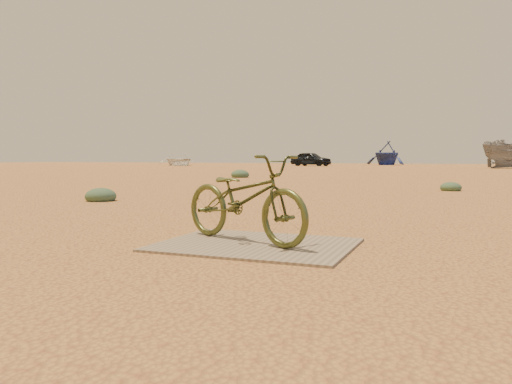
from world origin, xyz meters
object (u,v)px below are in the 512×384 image
at_px(bicycle, 244,198).
at_px(car, 311,159).
at_px(boat_far_left, 387,153).
at_px(plywood_board, 256,245).
at_px(boat_near_left, 178,160).

distance_m(bicycle, car, 40.50).
bearing_deg(car, boat_far_left, -18.39).
xyz_separation_m(plywood_board, car, (-10.46, 39.22, 0.61)).
relative_size(bicycle, boat_far_left, 0.32).
xyz_separation_m(plywood_board, boat_near_left, (-22.76, 37.01, 0.50)).
bearing_deg(boat_far_left, plywood_board, -63.74).
bearing_deg(plywood_board, car, 104.93).
relative_size(plywood_board, boat_near_left, 0.34).
height_order(bicycle, boat_near_left, boat_near_left).
relative_size(plywood_board, car, 0.45).
xyz_separation_m(bicycle, boat_far_left, (-4.78, 47.54, 0.81)).
bearing_deg(car, bicycle, -150.13).
height_order(plywood_board, car, car).
relative_size(plywood_board, boat_far_left, 0.36).
bearing_deg(bicycle, car, 37.38).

